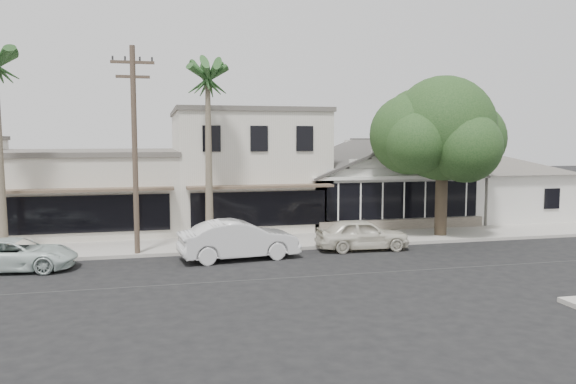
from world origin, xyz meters
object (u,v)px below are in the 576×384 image
object	(u,v)px
utility_pole	(135,146)
shade_tree	(439,132)
car_0	(362,234)
car_1	(239,240)
car_2	(16,255)

from	to	relation	value
utility_pole	shade_tree	bearing A→B (deg)	5.32
car_0	car_1	xyz separation A→B (m)	(-5.81, -0.66, 0.11)
car_1	shade_tree	world-z (taller)	shade_tree
car_0	shade_tree	world-z (taller)	shade_tree
car_0	car_1	distance (m)	5.85
car_2	car_1	bearing A→B (deg)	-83.26
shade_tree	car_2	bearing A→B (deg)	-171.31
utility_pole	shade_tree	size ratio (longest dim) A/B	1.09
utility_pole	car_0	size ratio (longest dim) A/B	2.12
car_0	car_1	bearing A→B (deg)	99.52
car_2	shade_tree	distance (m)	20.34
car_0	car_2	xyz separation A→B (m)	(-14.52, -0.71, -0.10)
car_1	shade_tree	xyz separation A→B (m)	(10.82, 2.94, 4.61)
utility_pole	car_0	bearing A→B (deg)	-5.01
car_2	shade_tree	size ratio (longest dim) A/B	0.54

